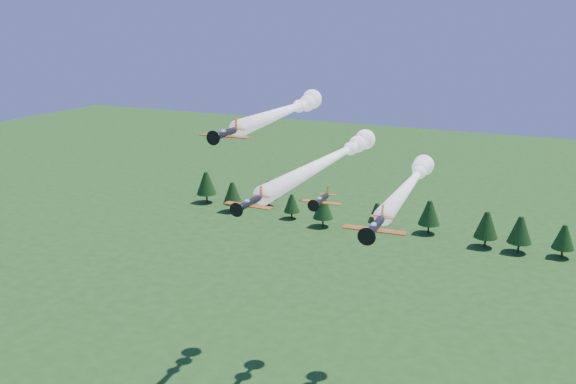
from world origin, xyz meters
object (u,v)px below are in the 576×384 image
at_px(plane_lead, 333,158).
at_px(plane_right, 411,182).
at_px(plane_slot, 321,200).
at_px(plane_left, 288,110).

xyz_separation_m(plane_lead, plane_right, (12.10, 3.84, -3.64)).
bearing_deg(plane_right, plane_slot, -128.81).
bearing_deg(plane_slot, plane_left, 126.50).
distance_m(plane_left, plane_slot, 22.10).
bearing_deg(plane_lead, plane_right, 17.46).
height_order(plane_lead, plane_slot, plane_lead).
relative_size(plane_lead, plane_left, 1.17).
bearing_deg(plane_lead, plane_left, 154.69).
xyz_separation_m(plane_left, plane_slot, (12.33, -14.95, -10.64)).
distance_m(plane_left, plane_right, 24.45).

